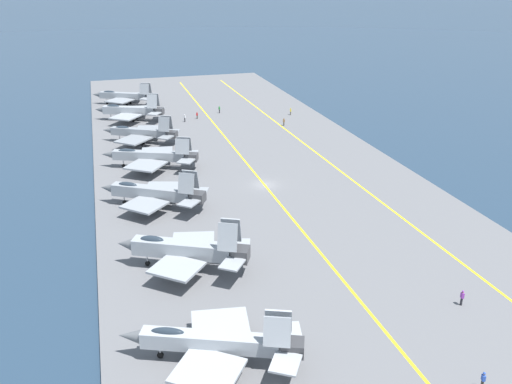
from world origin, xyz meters
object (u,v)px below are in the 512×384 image
Objects in this scene: parked_jet_eighth at (125,96)px; crew_red_vest at (197,115)px; parked_jet_fifth at (152,156)px; parked_jet_sixth at (141,132)px; parked_jet_third at (184,249)px; crew_yellow_vest at (291,111)px; parked_jet_fourth at (154,193)px; crew_blue_vest at (483,380)px; parked_jet_second at (215,342)px; crew_brown_vest at (284,122)px; parked_jet_seventh at (131,110)px; crew_green_vest at (219,109)px; crew_white_vest at (185,118)px; crew_purple_vest at (462,297)px.

parked_jet_eighth reaches higher than crew_red_vest.
parked_jet_sixth is (15.91, 0.36, -0.11)m from parked_jet_fifth.
crew_yellow_vest is at bearing -29.06° from parked_jet_third.
crew_blue_vest is (-45.78, -22.38, -1.40)m from parked_jet_fourth.
parked_jet_fourth reaches higher than parked_jet_second.
parked_jet_second is at bearing 156.72° from crew_brown_vest.
parked_jet_seventh is (71.09, 1.16, -0.26)m from parked_jet_third.
crew_green_vest is (6.67, 16.21, 0.02)m from crew_yellow_vest.
parked_jet_second is 36.22m from parked_jet_fourth.
crew_blue_vest is at bearing -114.60° from parked_jet_second.
crew_blue_vest is (-97.68, -22.05, -1.46)m from parked_jet_seventh.
crew_blue_vest is at bearing -175.81° from crew_red_vest.
crew_purple_vest is (-81.93, -16.09, 0.01)m from crew_white_vest.
crew_yellow_vest is (65.61, -36.45, -1.72)m from parked_jet_third.
crew_blue_vest is (-79.04, -21.23, -1.25)m from parked_jet_sixth.
crew_red_vest is (2.68, 22.51, -0.03)m from crew_yellow_vest.
parked_jet_seventh is 9.87× the size of crew_red_vest.
crew_purple_vest is 12.59m from crew_blue_vest.
parked_jet_third is 9.21× the size of crew_blue_vest.
parked_jet_second reaches higher than crew_green_vest.
crew_blue_vest is (-63.13, -20.87, -1.36)m from parked_jet_fifth.
crew_red_vest is at bearing 83.22° from crew_yellow_vest.
parked_jet_second reaches higher than crew_blue_vest.
parked_jet_fifth is at bearing -0.04° from parked_jet_third.
crew_blue_vest is at bearing -161.71° from parked_jet_fifth.
parked_jet_fourth is at bearing 178.02° from parked_jet_sixth.
parked_jet_sixth is 9.06× the size of crew_yellow_vest.
parked_jet_fifth is 9.86× the size of crew_brown_vest.
parked_jet_third reaches higher than parked_jet_fourth.
crew_green_vest reaches higher than crew_yellow_vest.
crew_blue_vest is (-94.89, -6.95, 0.03)m from crew_red_vest.
parked_jet_second reaches higher than crew_red_vest.
parked_jet_second is at bearing -177.72° from parked_jet_fourth.
parked_jet_eighth is (16.34, 0.25, -0.01)m from parked_jet_seventh.
crew_green_vest is at bearing -124.97° from parked_jet_eighth.
parked_jet_seventh is at bearing 93.19° from crew_green_vest.
crew_yellow_vest is 81.66m from crew_purple_vest.
crew_white_vest is 93.60m from crew_blue_vest.
crew_white_vest is at bearing -19.64° from parked_jet_fifth.
parked_jet_eighth is 9.56× the size of crew_green_vest.
crew_brown_vest is 84.14m from crew_blue_vest.
parked_jet_fourth is at bearing 138.59° from crew_brown_vest.
crew_brown_vest is 1.05× the size of crew_red_vest.
crew_white_vest reaches higher than crew_red_vest.
crew_purple_vest is at bearing -86.72° from parked_jet_second.
parked_jet_fifth is (17.35, -1.51, -0.04)m from parked_jet_fourth.
parked_jet_fourth reaches higher than crew_blue_vest.
parked_jet_third is 75.08m from crew_green_vest.
crew_white_vest is at bearing -14.45° from parked_jet_fourth.
crew_white_vest is (47.27, -12.19, -1.37)m from parked_jet_fourth.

